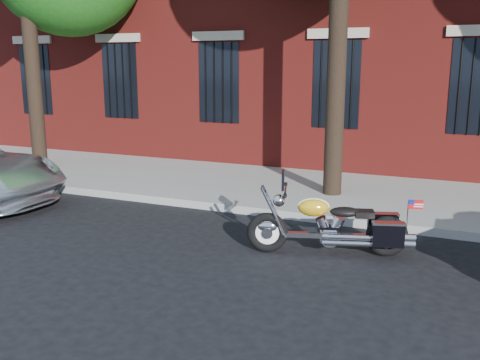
% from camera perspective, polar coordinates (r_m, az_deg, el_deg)
% --- Properties ---
extents(ground, '(120.00, 120.00, 0.00)m').
position_cam_1_polar(ground, '(8.33, 1.59, -6.53)').
color(ground, black).
rests_on(ground, ground).
extents(curb, '(40.00, 0.16, 0.15)m').
position_cam_1_polar(curb, '(9.54, 4.66, -3.61)').
color(curb, gray).
rests_on(curb, ground).
extents(sidewalk, '(40.00, 3.60, 0.15)m').
position_cam_1_polar(sidewalk, '(11.28, 7.72, -1.16)').
color(sidewalk, gray).
rests_on(sidewalk, ground).
extents(motorcycle, '(2.38, 1.11, 1.21)m').
position_cam_1_polar(motorcycle, '(7.75, 10.13, -5.02)').
color(motorcycle, black).
rests_on(motorcycle, ground).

